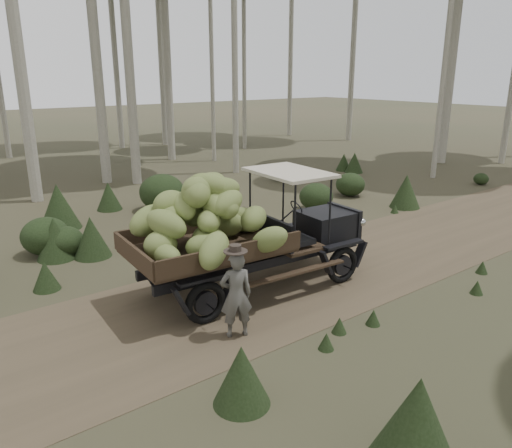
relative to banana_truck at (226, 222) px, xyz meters
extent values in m
plane|color=#473D2B|center=(2.98, -0.26, -1.57)|extent=(120.00, 120.00, 0.00)
cube|color=brown|center=(2.98, -0.26, -1.57)|extent=(70.00, 4.00, 0.01)
cube|color=black|center=(2.64, -0.15, -0.49)|extent=(1.15, 1.10, 0.60)
cube|color=black|center=(3.23, -0.19, -0.49)|extent=(0.18, 1.09, 0.67)
cube|color=black|center=(1.13, -0.04, -0.38)|extent=(0.19, 1.52, 0.60)
cube|color=#38281C|center=(-0.38, 0.07, -0.49)|extent=(3.16, 2.16, 0.09)
cube|color=#38281C|center=(-0.31, 1.04, -0.30)|extent=(3.03, 0.28, 0.35)
cube|color=#38281C|center=(-0.45, -0.91, -0.30)|extent=(3.03, 0.28, 0.35)
cube|color=#38281C|center=(-1.89, 0.17, -0.30)|extent=(0.20, 1.95, 0.35)
cube|color=beige|center=(1.59, -0.07, 0.83)|extent=(1.37, 1.92, 0.06)
cube|color=black|center=(0.78, 0.40, -0.90)|extent=(4.97, 0.46, 0.19)
cube|color=black|center=(0.72, -0.42, -0.90)|extent=(4.97, 0.46, 0.19)
torus|color=black|center=(2.48, 0.73, -1.16)|extent=(0.83, 0.21, 0.82)
torus|color=black|center=(2.36, -1.00, -1.16)|extent=(0.83, 0.21, 0.82)
torus|color=black|center=(-0.86, 0.97, -1.16)|extent=(0.83, 0.21, 0.82)
torus|color=black|center=(-0.98, -0.76, -1.16)|extent=(0.83, 0.21, 0.82)
sphere|color=beige|center=(3.35, 0.29, -0.44)|extent=(0.19, 0.19, 0.19)
sphere|color=beige|center=(3.28, -0.68, -0.44)|extent=(0.19, 0.19, 0.19)
ellipsoid|color=olive|center=(0.74, 0.40, -0.17)|extent=(0.95, 0.77, 0.75)
ellipsoid|color=olive|center=(-0.42, 0.50, 0.17)|extent=(0.88, 0.97, 0.70)
ellipsoid|color=olive|center=(-0.96, 0.47, 0.44)|extent=(0.78, 0.60, 0.58)
ellipsoid|color=olive|center=(-0.54, 0.05, 0.74)|extent=(0.89, 0.68, 0.60)
ellipsoid|color=olive|center=(-1.42, 0.01, -0.18)|extent=(0.97, 0.86, 0.69)
ellipsoid|color=olive|center=(-0.61, 0.53, 0.20)|extent=(0.63, 0.91, 0.64)
ellipsoid|color=olive|center=(-0.22, 0.07, 0.51)|extent=(0.93, 0.87, 0.67)
ellipsoid|color=olive|center=(-0.61, 0.07, 0.69)|extent=(0.91, 1.05, 0.70)
ellipsoid|color=olive|center=(0.30, 0.41, -0.19)|extent=(0.80, 1.00, 0.71)
ellipsoid|color=olive|center=(-1.28, 0.03, 0.20)|extent=(0.94, 1.02, 0.74)
ellipsoid|color=olive|center=(0.17, 0.33, 0.42)|extent=(0.67, 0.90, 0.60)
ellipsoid|color=olive|center=(-0.25, 0.13, 0.72)|extent=(0.82, 0.46, 0.58)
ellipsoid|color=olive|center=(-0.57, -0.12, -0.18)|extent=(0.90, 1.00, 0.58)
ellipsoid|color=olive|center=(0.43, -0.35, 0.08)|extent=(0.89, 0.75, 0.61)
ellipsoid|color=olive|center=(-0.15, -0.32, 0.49)|extent=(0.91, 0.67, 0.61)
ellipsoid|color=olive|center=(-0.32, 0.09, 0.77)|extent=(0.96, 0.63, 0.60)
ellipsoid|color=olive|center=(-1.50, -0.36, -0.26)|extent=(0.44, 0.68, 0.43)
ellipsoid|color=olive|center=(-0.51, -0.20, 0.17)|extent=(0.87, 0.97, 0.50)
ellipsoid|color=olive|center=(-0.81, 0.19, 0.43)|extent=(0.66, 0.93, 0.68)
ellipsoid|color=olive|center=(-0.14, -0.05, 0.70)|extent=(0.89, 0.72, 0.50)
ellipsoid|color=olive|center=(-0.53, -0.36, -0.16)|extent=(0.73, 0.88, 0.63)
ellipsoid|color=olive|center=(-1.33, 0.67, 0.12)|extent=(1.06, 0.71, 0.79)
ellipsoid|color=olive|center=(-0.34, -0.07, 0.48)|extent=(0.56, 0.96, 0.62)
ellipsoid|color=olive|center=(-0.33, 0.02, 0.80)|extent=(0.94, 0.85, 0.60)
ellipsoid|color=olive|center=(-0.74, -0.51, -0.22)|extent=(1.00, 0.90, 0.58)
ellipsoid|color=olive|center=(-1.00, 0.35, 0.20)|extent=(0.83, 0.94, 0.66)
ellipsoid|color=olive|center=(-0.14, -0.16, 0.45)|extent=(0.74, 1.06, 0.69)
ellipsoid|color=olive|center=(-0.89, -0.93, -0.12)|extent=(1.04, 0.94, 0.82)
ellipsoid|color=olive|center=(0.30, -1.01, -0.15)|extent=(0.84, 0.99, 0.76)
imported|color=#514F4A|center=(-0.79, -1.46, -0.80)|extent=(0.66, 0.56, 1.55)
cylinder|color=#312822|center=(-0.79, -1.46, -0.01)|extent=(0.54, 0.54, 0.02)
cylinder|color=#312822|center=(-0.79, -1.46, 0.05)|extent=(0.27, 0.27, 0.12)
cylinder|color=#B2AD9E|center=(12.50, 16.39, 6.17)|extent=(0.25, 0.25, 15.50)
ellipsoid|color=#233319|center=(14.22, 2.40, -1.33)|extent=(0.59, 0.59, 0.47)
cone|color=#233319|center=(0.67, 7.95, -1.11)|extent=(0.84, 0.84, 0.93)
cone|color=#233319|center=(-1.15, -5.33, -0.89)|extent=(1.23, 1.23, 1.36)
ellipsoid|color=#233319|center=(5.39, 8.80, -1.28)|extent=(0.72, 0.72, 0.57)
ellipsoid|color=#233319|center=(-2.16, 4.73, -1.17)|extent=(0.99, 0.99, 0.79)
cone|color=#233319|center=(-1.82, -3.03, -1.13)|extent=(0.81, 0.81, 0.90)
ellipsoid|color=#233319|center=(8.22, 7.99, -1.24)|extent=(0.82, 0.82, 0.66)
cone|color=#233319|center=(3.35, 4.91, -1.08)|extent=(0.89, 0.89, 0.99)
ellipsoid|color=#233319|center=(-2.24, 4.78, -1.09)|extent=(1.18, 1.18, 0.95)
cone|color=#233319|center=(12.07, 7.33, -1.12)|extent=(0.83, 0.83, 0.92)
ellipsoid|color=#233319|center=(1.96, 4.84, -1.27)|extent=(0.73, 0.73, 0.59)
ellipsoid|color=#233319|center=(8.51, 4.35, -1.14)|extent=(1.07, 1.07, 0.85)
cone|color=#233319|center=(-1.37, 3.92, -1.06)|extent=(0.93, 0.93, 1.03)
cone|color=#233319|center=(-2.16, 5.72, -1.29)|extent=(0.51, 0.51, 0.56)
cone|color=#233319|center=(-2.13, 4.32, -1.05)|extent=(0.94, 0.94, 1.05)
ellipsoid|color=#233319|center=(2.07, 6.81, -0.96)|extent=(1.50, 1.50, 1.20)
ellipsoid|color=#233319|center=(-1.89, 4.39, -1.20)|extent=(0.93, 0.93, 0.74)
cone|color=#233319|center=(12.05, 7.96, -1.18)|extent=(0.71, 0.71, 0.79)
cone|color=#233319|center=(8.76, 2.09, -1.01)|extent=(1.02, 1.02, 1.13)
ellipsoid|color=#233319|center=(6.13, 3.70, -1.12)|extent=(1.12, 1.12, 0.90)
cone|color=#233319|center=(-1.28, 6.81, -0.91)|extent=(1.20, 1.20, 1.34)
cone|color=#233319|center=(-2.87, 2.56, -1.26)|extent=(0.57, 0.57, 0.64)
cone|color=#233319|center=(4.16, -3.11, -1.42)|extent=(0.27, 0.27, 0.30)
cone|color=#233319|center=(3.46, 2.20, -1.42)|extent=(0.27, 0.27, 0.30)
cone|color=#233319|center=(0.12, -2.74, -1.42)|extent=(0.27, 0.27, 0.30)
cone|color=#233319|center=(1.41, -2.67, -1.42)|extent=(0.27, 0.27, 0.30)
cone|color=#233319|center=(7.91, 1.85, -1.42)|extent=(0.27, 0.27, 0.30)
cone|color=#233319|center=(2.07, 2.39, -1.42)|extent=(0.27, 0.27, 0.30)
cone|color=#233319|center=(5.84, 2.06, -1.42)|extent=(0.27, 0.27, 0.30)
cone|color=#233319|center=(3.66, 1.86, -1.42)|extent=(0.27, 0.27, 0.30)
cone|color=#233319|center=(5.48, 2.13, -1.42)|extent=(0.27, 0.27, 0.30)
cone|color=#233319|center=(0.70, -2.49, -1.42)|extent=(0.27, 0.27, 0.30)
cone|color=#233319|center=(5.88, 2.37, -1.42)|extent=(0.27, 0.27, 0.30)
cone|color=#233319|center=(5.31, -2.59, -1.42)|extent=(0.27, 0.27, 0.30)
cone|color=#233319|center=(-0.31, 2.36, -1.42)|extent=(0.27, 0.27, 0.30)
camera|label=1|loc=(-5.28, -7.85, 2.85)|focal=35.00mm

